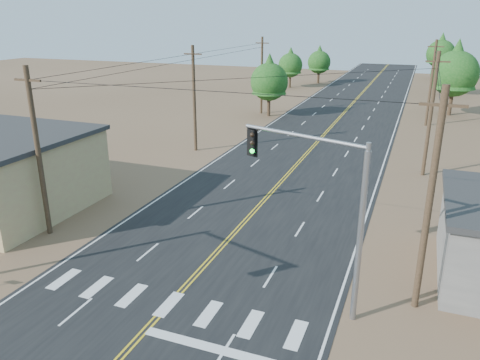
% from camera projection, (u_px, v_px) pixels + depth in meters
% --- Properties ---
extents(road, '(15.00, 200.00, 0.02)m').
position_uv_depth(road, '(294.00, 168.00, 40.76)').
color(road, black).
rests_on(road, ground).
extents(utility_pole_left_near, '(1.80, 0.30, 10.00)m').
position_uv_depth(utility_pole_left_near, '(38.00, 152.00, 26.83)').
color(utility_pole_left_near, '#4C3826').
rests_on(utility_pole_left_near, ground).
extents(utility_pole_left_mid, '(1.80, 0.30, 10.00)m').
position_uv_depth(utility_pole_left_mid, '(194.00, 98.00, 44.42)').
color(utility_pole_left_mid, '#4C3826').
rests_on(utility_pole_left_mid, ground).
extents(utility_pole_left_far, '(1.80, 0.30, 10.00)m').
position_uv_depth(utility_pole_left_far, '(262.00, 75.00, 62.01)').
color(utility_pole_left_far, '#4C3826').
rests_on(utility_pole_left_far, ground).
extents(utility_pole_right_near, '(1.80, 0.30, 10.00)m').
position_uv_depth(utility_pole_right_near, '(429.00, 202.00, 19.65)').
color(utility_pole_right_near, '#4C3826').
rests_on(utility_pole_right_near, ground).
extents(utility_pole_right_mid, '(1.80, 0.30, 10.00)m').
position_uv_depth(utility_pole_right_mid, '(431.00, 114.00, 37.24)').
color(utility_pole_right_mid, '#4C3826').
rests_on(utility_pole_right_mid, ground).
extents(utility_pole_right_far, '(1.80, 0.30, 10.00)m').
position_uv_depth(utility_pole_right_far, '(431.00, 83.00, 54.83)').
color(utility_pole_right_far, '#4C3826').
rests_on(utility_pole_right_far, ground).
extents(signal_mast_right, '(5.84, 2.16, 7.94)m').
position_uv_depth(signal_mast_right, '(325.00, 196.00, 19.71)').
color(signal_mast_right, gray).
rests_on(signal_mast_right, ground).
extents(tree_left_near, '(4.86, 4.86, 8.10)m').
position_uv_depth(tree_left_near, '(269.00, 78.00, 60.34)').
color(tree_left_near, '#3F2D1E').
rests_on(tree_left_near, ground).
extents(tree_left_mid, '(4.38, 4.38, 7.29)m').
position_uv_depth(tree_left_mid, '(290.00, 63.00, 85.30)').
color(tree_left_mid, '#3F2D1E').
rests_on(tree_left_mid, ground).
extents(tree_left_far, '(4.39, 4.39, 7.32)m').
position_uv_depth(tree_left_far, '(319.00, 60.00, 90.87)').
color(tree_left_far, '#3F2D1E').
rests_on(tree_left_far, ground).
extents(tree_right_near, '(5.93, 5.93, 9.88)m').
position_uv_depth(tree_right_near, '(456.00, 69.00, 60.52)').
color(tree_right_near, '#3F2D1E').
rests_on(tree_right_near, ground).
extents(tree_right_mid, '(4.84, 4.84, 8.07)m').
position_uv_depth(tree_right_mid, '(454.00, 65.00, 77.11)').
color(tree_right_mid, '#3F2D1E').
rests_on(tree_right_mid, ground).
extents(tree_right_far, '(5.65, 5.65, 9.42)m').
position_uv_depth(tree_right_far, '(441.00, 51.00, 95.96)').
color(tree_right_far, '#3F2D1E').
rests_on(tree_right_far, ground).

